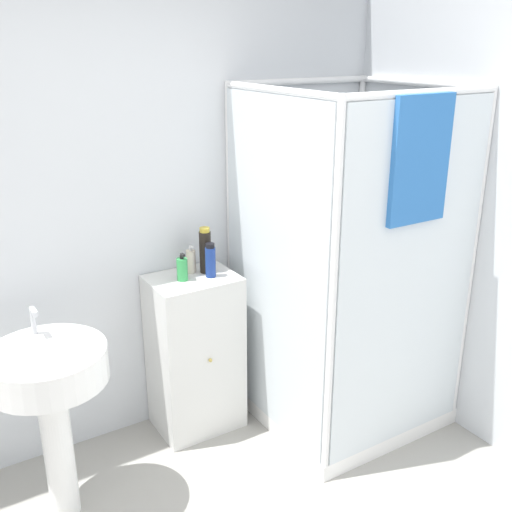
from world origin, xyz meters
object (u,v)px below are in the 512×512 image
at_px(soap_dispenser, 182,269).
at_px(shampoo_bottle_tall_black, 205,251).
at_px(sink, 50,386).
at_px(shampoo_bottle_blue, 210,261).
at_px(lotion_bottle_white, 191,261).

height_order(soap_dispenser, shampoo_bottle_tall_black, shampoo_bottle_tall_black).
bearing_deg(sink, shampoo_bottle_blue, 14.92).
height_order(sink, lotion_bottle_white, lotion_bottle_white).
bearing_deg(sink, shampoo_bottle_tall_black, 18.94).
bearing_deg(shampoo_bottle_tall_black, shampoo_bottle_blue, -96.45).
xyz_separation_m(shampoo_bottle_tall_black, shampoo_bottle_blue, (-0.01, -0.07, -0.03)).
distance_m(shampoo_bottle_tall_black, shampoo_bottle_blue, 0.08).
xyz_separation_m(soap_dispenser, lotion_bottle_white, (0.09, 0.08, 0.00)).
relative_size(sink, shampoo_bottle_tall_black, 3.92).
bearing_deg(sink, lotion_bottle_white, 22.42).
height_order(sink, shampoo_bottle_blue, shampoo_bottle_blue).
height_order(shampoo_bottle_tall_black, shampoo_bottle_blue, shampoo_bottle_tall_black).
xyz_separation_m(shampoo_bottle_blue, lotion_bottle_white, (-0.06, 0.11, -0.02)).
relative_size(soap_dispenser, shampoo_bottle_blue, 0.81).
bearing_deg(shampoo_bottle_blue, soap_dispenser, 167.43).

